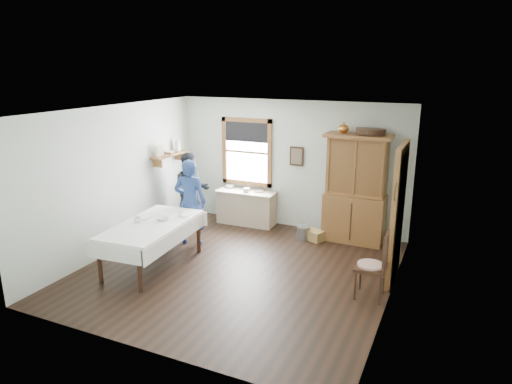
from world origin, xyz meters
TOP-DOWN VIEW (x-y plane):
  - room at (0.00, 0.00)m, footprint 5.01×5.01m
  - window at (-1.00, 2.47)m, footprint 1.18×0.07m
  - doorway at (2.46, 0.85)m, footprint 0.09×1.14m
  - wall_shelf at (-2.37, 1.54)m, footprint 0.24×1.00m
  - framed_picture at (0.15, 2.46)m, footprint 0.30×0.04m
  - rug_beater at (2.45, 0.30)m, footprint 0.01×0.27m
  - work_counter at (-0.89, 2.21)m, footprint 1.31×0.53m
  - china_hutch at (1.47, 2.17)m, footprint 1.26×0.60m
  - dining_table at (-1.41, -0.46)m, footprint 1.18×2.04m
  - spindle_chair at (2.22, -0.00)m, footprint 0.50×0.50m
  - pail at (0.54, 1.85)m, footprint 0.26×0.26m
  - wicker_basket at (0.78, 1.87)m, footprint 0.42×0.37m
  - woman_blue at (-1.38, 0.72)m, footprint 0.66×0.53m
  - figure_dark at (-1.88, 1.57)m, footprint 0.92×0.88m
  - table_cup_a at (-1.65, -0.51)m, footprint 0.13×0.13m
  - table_cup_b at (-1.16, 0.05)m, footprint 0.10×0.10m
  - table_bowl at (-1.33, -0.23)m, footprint 0.27×0.27m
  - counter_book at (-0.71, 2.30)m, footprint 0.20×0.24m
  - counter_bowl at (-1.35, 2.31)m, footprint 0.19×0.19m
  - shelf_bowl at (-2.37, 1.55)m, footprint 0.22×0.22m

SIDE VIEW (x-z plane):
  - wicker_basket at x=0.78m, z-range 0.00..0.21m
  - pail at x=0.54m, z-range 0.00..0.27m
  - work_counter at x=-0.89m, z-range 0.00..0.74m
  - dining_table at x=-1.41m, z-range 0.00..0.79m
  - spindle_chair at x=2.22m, z-range 0.00..1.06m
  - figure_dark at x=-1.88m, z-range 0.00..1.49m
  - counter_book at x=-0.71m, z-range 0.74..0.76m
  - counter_bowl at x=-1.35m, z-range 0.74..0.80m
  - woman_blue at x=-1.38m, z-range 0.00..1.56m
  - table_bowl at x=-1.33m, z-range 0.79..0.84m
  - table_cup_a at x=-1.65m, z-range 0.79..0.88m
  - table_cup_b at x=-1.16m, z-range 0.79..0.88m
  - china_hutch at x=1.47m, z-range 0.00..2.13m
  - doorway at x=2.46m, z-range 0.05..2.27m
  - room at x=0.00m, z-range 0.00..2.70m
  - framed_picture at x=0.15m, z-range 1.35..1.75m
  - wall_shelf at x=-2.37m, z-range 1.35..1.79m
  - shelf_bowl at x=-2.37m, z-range 1.57..1.62m
  - window at x=-1.00m, z-range 0.89..2.37m
  - rug_beater at x=2.45m, z-range 1.58..1.86m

